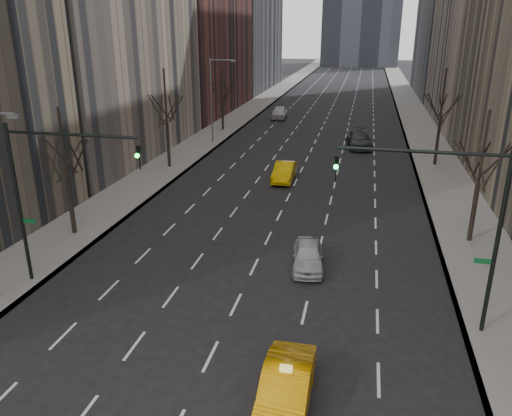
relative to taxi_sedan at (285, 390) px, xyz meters
The scene contains 15 objects.
sidewalk_left 66.09m from the taxi_sedan, 103.65° to the left, with size 4.50×320.00×0.15m, color slate.
sidewalk_right 64.83m from the taxi_sedan, 82.11° to the left, with size 4.50×320.00×0.15m, color slate.
tree_lw_b 19.84m from the taxi_sedan, 141.49° to the left, with size 3.36×3.50×7.82m.
tree_lw_c 32.28m from the taxi_sedan, 118.55° to the left, with size 3.36×3.50×8.74m.
tree_lw_d 48.78m from the taxi_sedan, 108.37° to the left, with size 3.36×3.50×7.36m.
tree_rw_b 18.61m from the taxi_sedan, 61.92° to the left, with size 3.36×3.50×7.82m.
tree_rw_c 35.44m from the taxi_sedan, 75.81° to the left, with size 3.36×3.50×8.74m.
traffic_mast_left 14.70m from the taxi_sedan, 153.50° to the left, with size 6.69×0.39×8.00m.
traffic_mast_right 9.69m from the taxi_sedan, 47.17° to the left, with size 6.69×0.39×8.00m.
streetlight_far 41.98m from the taxi_sedan, 109.89° to the left, with size 2.83×0.22×9.00m.
taxi_sedan is the anchor object (origin of this frame).
silver_sedan_ahead 10.80m from the taxi_sedan, 92.69° to the left, with size 1.64×4.07×1.39m, color #ABAEB3.
far_taxi 26.92m from the taxi_sedan, 99.35° to the left, with size 1.60×4.59×1.51m, color #E9B304.
far_suv_grey 40.50m from the taxi_sedan, 87.84° to the left, with size 2.41×5.92×1.72m, color #2A2B2F.
far_car_white 57.11m from the taxi_sedan, 100.00° to the left, with size 2.01×4.99×1.70m, color silver.
Camera 1 is at (5.29, -7.78, 12.31)m, focal length 35.00 mm.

